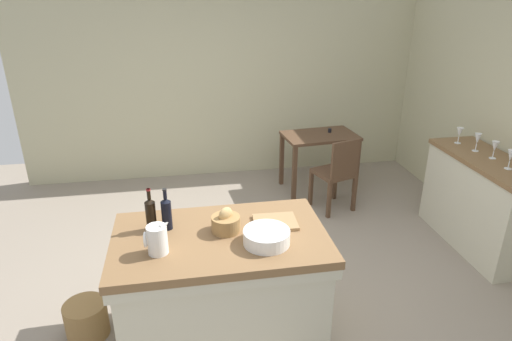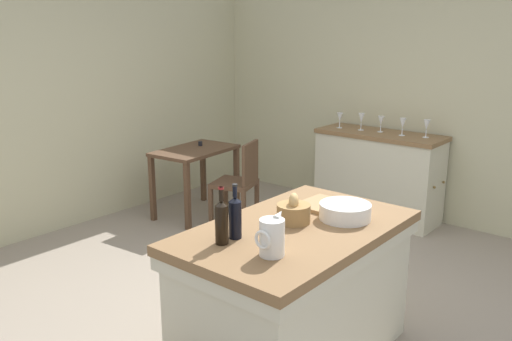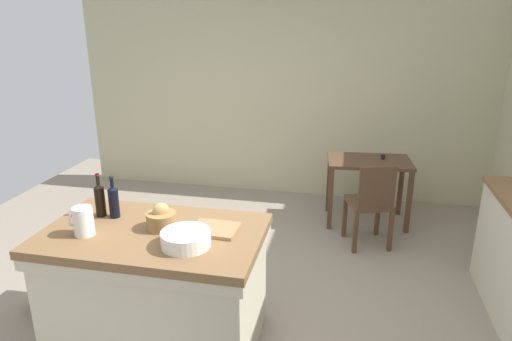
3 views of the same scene
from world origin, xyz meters
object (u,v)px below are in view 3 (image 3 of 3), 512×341
object	(u,v)px
wicker_hamper	(50,292)
wooden_chair	(371,202)
writing_desk	(369,170)
wine_bottle_dark	(114,201)
pitcher	(83,221)
wine_bottle_amber	(100,199)
bread_basket	(161,219)
cutting_board	(215,229)
wash_bowl	(186,239)
island_table	(157,283)

from	to	relation	value
wicker_hamper	wooden_chair	bearing A→B (deg)	32.52
writing_desk	wine_bottle_dark	xyz separation A→B (m)	(-1.84, -2.24, 0.38)
pitcher	wine_bottle_amber	xyz separation A→B (m)	(-0.05, 0.30, 0.03)
wooden_chair	bread_basket	world-z (taller)	bread_basket
cutting_board	wooden_chair	bearing A→B (deg)	56.98
writing_desk	wash_bowl	size ratio (longest dim) A/B	3.03
wash_bowl	bread_basket	distance (m)	0.32
pitcher	cutting_board	size ratio (longest dim) A/B	0.76
wine_bottle_amber	wicker_hamper	distance (m)	1.02
pitcher	cutting_board	bearing A→B (deg)	15.98
writing_desk	wooden_chair	world-z (taller)	wooden_chair
bread_basket	wine_bottle_dark	world-z (taller)	wine_bottle_dark
writing_desk	wine_bottle_dark	world-z (taller)	wine_bottle_dark
writing_desk	wicker_hamper	xyz separation A→B (m)	(-2.50, -2.22, -0.48)
wash_bowl	wine_bottle_amber	xyz separation A→B (m)	(-0.76, 0.31, 0.08)
wash_bowl	pitcher	bearing A→B (deg)	179.24
cutting_board	wine_bottle_amber	xyz separation A→B (m)	(-0.87, 0.07, 0.12)
pitcher	bread_basket	xyz separation A→B (m)	(0.46, 0.20, -0.03)
wash_bowl	wine_bottle_amber	world-z (taller)	wine_bottle_amber
writing_desk	bread_basket	world-z (taller)	bread_basket
island_table	writing_desk	distance (m)	2.82
cutting_board	wicker_hamper	xyz separation A→B (m)	(-1.42, 0.08, -0.74)
bread_basket	wine_bottle_amber	world-z (taller)	wine_bottle_amber
wicker_hamper	bread_basket	bearing A→B (deg)	-6.41
wash_bowl	cutting_board	xyz separation A→B (m)	(0.11, 0.24, -0.04)
writing_desk	cutting_board	bearing A→B (deg)	-115.04
wash_bowl	wicker_hamper	xyz separation A→B (m)	(-1.31, 0.32, -0.78)
writing_desk	wine_bottle_dark	distance (m)	2.92
pitcher	writing_desk	bearing A→B (deg)	53.24
wash_bowl	bread_basket	size ratio (longest dim) A/B	1.56
wooden_chair	bread_basket	bearing A→B (deg)	-130.19
island_table	wicker_hamper	bearing A→B (deg)	170.39
wooden_chair	pitcher	distance (m)	2.75
wash_bowl	wine_bottle_dark	xyz separation A→B (m)	(-0.65, 0.31, 0.08)
bread_basket	wicker_hamper	bearing A→B (deg)	173.59
pitcher	wicker_hamper	size ratio (longest dim) A/B	0.75
wash_bowl	wicker_hamper	size ratio (longest dim) A/B	1.00
bread_basket	wine_bottle_amber	size ratio (longest dim) A/B	0.63
pitcher	wine_bottle_dark	world-z (taller)	wine_bottle_dark
island_table	wicker_hamper	size ratio (longest dim) A/B	4.71
wooden_chair	pitcher	xyz separation A→B (m)	(-1.91, -1.92, 0.48)
wooden_chair	wine_bottle_dark	distance (m)	2.52
cutting_board	wash_bowl	bearing A→B (deg)	-114.67
wooden_chair	pitcher	bearing A→B (deg)	-134.94
island_table	wine_bottle_dark	distance (m)	0.65
wooden_chair	wicker_hamper	bearing A→B (deg)	-147.48
island_table	wooden_chair	bearing A→B (deg)	49.78
wicker_hamper	wine_bottle_amber	bearing A→B (deg)	-1.48
island_table	wash_bowl	distance (m)	0.56
island_table	pitcher	size ratio (longest dim) A/B	6.28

